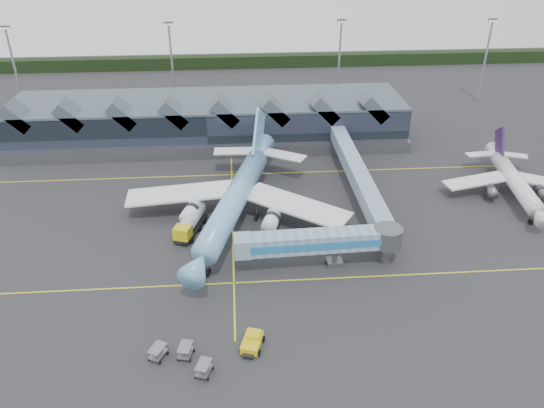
{
  "coord_description": "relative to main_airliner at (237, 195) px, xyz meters",
  "views": [
    {
      "loc": [
        0.94,
        -70.47,
        48.83
      ],
      "look_at": [
        6.73,
        6.35,
        5.0
      ],
      "focal_mm": 35.0,
      "sensor_mm": 36.0,
      "label": 1
    }
  ],
  "objects": [
    {
      "name": "ground",
      "position": [
        -0.93,
        -10.85,
        -4.44
      ],
      "size": [
        260.0,
        260.0,
        0.0
      ],
      "primitive_type": "plane",
      "color": "#29292C",
      "rests_on": "ground"
    },
    {
      "name": "main_airliner",
      "position": [
        0.0,
        0.0,
        0.0
      ],
      "size": [
        39.29,
        46.15,
        15.09
      ],
      "rotation": [
        0.0,
        0.0,
        -0.28
      ],
      "color": "#71C1E6",
      "rests_on": "ground"
    },
    {
      "name": "terminal",
      "position": [
        -5.99,
        36.51,
        0.44
      ],
      "size": [
        90.0,
        22.25,
        12.52
      ],
      "color": "black",
      "rests_on": "ground"
    },
    {
      "name": "fuel_truck",
      "position": [
        -7.89,
        -3.91,
        -2.5
      ],
      "size": [
        5.37,
        10.28,
        3.46
      ],
      "rotation": [
        0.0,
        0.0,
        -0.31
      ],
      "color": "black",
      "rests_on": "ground"
    },
    {
      "name": "light_masts",
      "position": [
        20.07,
        51.95,
        8.05
      ],
      "size": [
        132.4,
        42.56,
        22.45
      ],
      "color": "gray",
      "rests_on": "ground"
    },
    {
      "name": "pushback_tug",
      "position": [
        1.22,
        -31.94,
        -3.62
      ],
      "size": [
        3.46,
        4.51,
        1.83
      ],
      "rotation": [
        0.0,
        0.0,
        -0.29
      ],
      "color": "yellow",
      "rests_on": "ground"
    },
    {
      "name": "jet_bridge",
      "position": [
        13.59,
        -15.52,
        -0.04
      ],
      "size": [
        25.73,
        4.75,
        6.22
      ],
      "rotation": [
        0.0,
        0.0,
        0.04
      ],
      "color": "#6E92B7",
      "rests_on": "ground"
    },
    {
      "name": "baggage_carts",
      "position": [
        -7.35,
        -33.95,
        -3.51
      ],
      "size": [
        8.09,
        5.81,
        1.65
      ],
      "rotation": [
        0.0,
        0.0,
        -0.33
      ],
      "color": "gray",
      "rests_on": "ground"
    },
    {
      "name": "taxi_stripes",
      "position": [
        -0.93,
        -0.85,
        -4.43
      ],
      "size": [
        120.0,
        60.0,
        0.01
      ],
      "color": "yellow",
      "rests_on": "ground"
    },
    {
      "name": "tree_line_far",
      "position": [
        -0.93,
        99.15,
        -2.44
      ],
      "size": [
        260.0,
        4.0,
        4.0
      ],
      "primitive_type": "cube",
      "color": "black",
      "rests_on": "ground"
    },
    {
      "name": "regional_jet",
      "position": [
        52.54,
        4.69,
        -1.25
      ],
      "size": [
        26.59,
        29.24,
        10.04
      ],
      "rotation": [
        0.0,
        0.0,
        -0.14
      ],
      "color": "white",
      "rests_on": "ground"
    }
  ]
}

